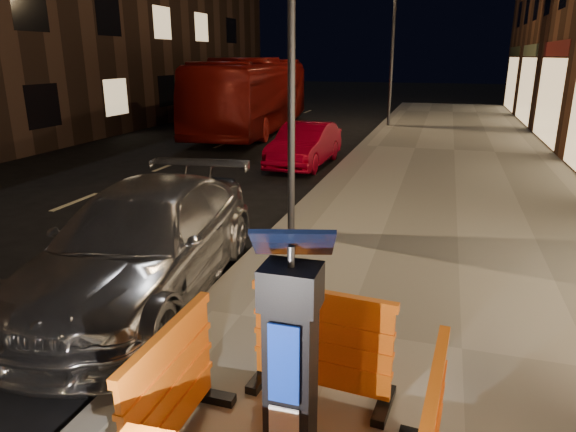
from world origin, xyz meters
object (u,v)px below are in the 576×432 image
(parking_kiosk, at_px, (291,364))
(car_silver, at_px, (148,292))
(car_red, at_px, (305,165))
(barrier_kerbside, at_px, (170,389))
(bus_doubledecker, at_px, (254,131))
(barrier_back, at_px, (322,344))

(parking_kiosk, xyz_separation_m, car_silver, (-2.79, 2.59, -1.06))
(parking_kiosk, relative_size, car_red, 0.49)
(car_red, bearing_deg, car_silver, -86.91)
(barrier_kerbside, bearing_deg, car_red, 10.21)
(barrier_kerbside, relative_size, bus_doubledecker, 0.12)
(car_red, distance_m, bus_doubledecker, 7.47)
(barrier_back, distance_m, bus_doubledecker, 18.14)
(barrier_back, relative_size, barrier_kerbside, 1.00)
(car_silver, bearing_deg, parking_kiosk, -49.77)
(car_silver, bearing_deg, bus_doubledecker, 98.32)
(car_red, relative_size, bus_doubledecker, 0.34)
(parking_kiosk, xyz_separation_m, barrier_back, (0.00, 0.95, -0.40))
(car_silver, xyz_separation_m, bus_doubledecker, (-4.12, 15.12, 0.00))
(barrier_back, xyz_separation_m, barrier_kerbside, (-0.95, -0.95, 0.00))
(car_silver, relative_size, car_red, 1.33)
(barrier_kerbside, height_order, bus_doubledecker, bus_doubledecker)
(barrier_kerbside, distance_m, car_silver, 3.25)
(parking_kiosk, height_order, car_silver, parking_kiosk)
(parking_kiosk, xyz_separation_m, barrier_kerbside, (-0.95, 0.00, -0.40))
(barrier_back, xyz_separation_m, car_silver, (-2.79, 1.64, -0.66))
(car_silver, distance_m, car_red, 8.79)
(barrier_kerbside, bearing_deg, bus_doubledecker, 18.82)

